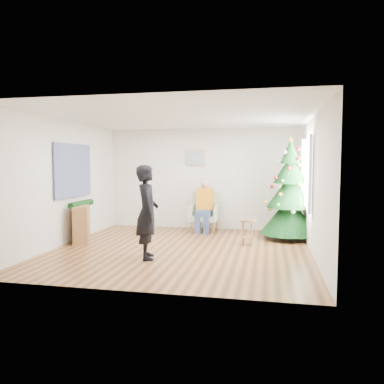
% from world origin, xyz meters
% --- Properties ---
extents(floor, '(5.00, 5.00, 0.00)m').
position_xyz_m(floor, '(0.00, 0.00, 0.00)').
color(floor, brown).
rests_on(floor, ground).
extents(ceiling, '(5.00, 5.00, 0.00)m').
position_xyz_m(ceiling, '(0.00, 0.00, 2.60)').
color(ceiling, white).
rests_on(ceiling, wall_back).
extents(wall_back, '(5.00, 0.00, 5.00)m').
position_xyz_m(wall_back, '(0.00, 2.50, 1.30)').
color(wall_back, silver).
rests_on(wall_back, floor).
extents(wall_front, '(5.00, 0.00, 5.00)m').
position_xyz_m(wall_front, '(0.00, -2.50, 1.30)').
color(wall_front, silver).
rests_on(wall_front, floor).
extents(wall_left, '(0.00, 5.00, 5.00)m').
position_xyz_m(wall_left, '(-2.50, 0.00, 1.30)').
color(wall_left, silver).
rests_on(wall_left, floor).
extents(wall_right, '(0.00, 5.00, 5.00)m').
position_xyz_m(wall_right, '(2.50, 0.00, 1.30)').
color(wall_right, silver).
rests_on(wall_right, floor).
extents(window_panel, '(0.04, 1.30, 1.40)m').
position_xyz_m(window_panel, '(2.47, 1.00, 1.50)').
color(window_panel, white).
rests_on(window_panel, wall_right).
extents(curtains, '(0.05, 1.75, 1.50)m').
position_xyz_m(curtains, '(2.44, 1.00, 1.50)').
color(curtains, white).
rests_on(curtains, wall_right).
extents(christmas_tree, '(1.28, 1.28, 2.32)m').
position_xyz_m(christmas_tree, '(2.15, 1.52, 1.04)').
color(christmas_tree, '#3F2816').
rests_on(christmas_tree, floor).
extents(stool, '(0.37, 0.37, 0.55)m').
position_xyz_m(stool, '(1.26, 0.68, 0.28)').
color(stool, brown).
rests_on(stool, floor).
extents(laptop, '(0.32, 0.22, 0.02)m').
position_xyz_m(laptop, '(1.26, 0.68, 0.56)').
color(laptop, silver).
rests_on(laptop, stool).
extents(armchair, '(0.74, 0.67, 0.99)m').
position_xyz_m(armchair, '(0.12, 2.06, 0.36)').
color(armchair, '#93A686').
rests_on(armchair, floor).
extents(seated_person, '(0.41, 0.59, 1.29)m').
position_xyz_m(seated_person, '(0.12, 2.01, 0.66)').
color(seated_person, navy).
rests_on(seated_person, armchair).
extents(standing_man, '(0.59, 0.71, 1.68)m').
position_xyz_m(standing_man, '(-0.43, -0.80, 0.84)').
color(standing_man, black).
rests_on(standing_man, floor).
extents(game_controller, '(0.08, 0.13, 0.04)m').
position_xyz_m(game_controller, '(-0.25, -0.83, 1.12)').
color(game_controller, white).
rests_on(game_controller, standing_man).
extents(console, '(0.68, 1.04, 0.80)m').
position_xyz_m(console, '(-2.33, 0.37, 0.40)').
color(console, brown).
rests_on(console, floor).
extents(garland, '(0.14, 0.90, 0.14)m').
position_xyz_m(garland, '(-2.33, 0.37, 0.82)').
color(garland, black).
rests_on(garland, console).
extents(tapestry, '(0.03, 1.50, 1.15)m').
position_xyz_m(tapestry, '(-2.46, 0.30, 1.55)').
color(tapestry, black).
rests_on(tapestry, wall_left).
extents(framed_picture, '(0.52, 0.05, 0.42)m').
position_xyz_m(framed_picture, '(-0.20, 2.46, 1.85)').
color(framed_picture, tan).
rests_on(framed_picture, wall_back).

